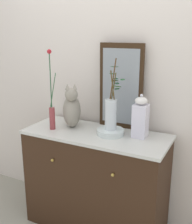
{
  "coord_description": "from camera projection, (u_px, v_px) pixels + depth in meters",
  "views": [
    {
      "loc": [
        0.98,
        -1.92,
        1.69
      ],
      "look_at": [
        0.0,
        0.0,
        1.06
      ],
      "focal_mm": 44.75,
      "sensor_mm": 36.0,
      "label": 1
    }
  ],
  "objects": [
    {
      "name": "cat_sitting",
      "position": [
        72.0,
        109.0,
        2.41
      ],
      "size": [
        0.29,
        0.41,
        0.39
      ],
      "color": "gray",
      "rests_on": "sideboard"
    },
    {
      "name": "ground_plane",
      "position": [
        96.0,
        224.0,
        2.55
      ],
      "size": [
        6.0,
        6.0,
        0.0
      ],
      "primitive_type": "plane",
      "color": "gray"
    },
    {
      "name": "sideboard",
      "position": [
        96.0,
        181.0,
        2.42
      ],
      "size": [
        1.2,
        0.52,
        0.88
      ],
      "color": "#311E11",
      "rests_on": "ground_plane"
    },
    {
      "name": "wall_back",
      "position": [
        113.0,
        77.0,
        2.46
      ],
      "size": [
        4.4,
        0.08,
        2.6
      ],
      "primitive_type": "cube",
      "color": "silver",
      "rests_on": "ground_plane"
    },
    {
      "name": "vase_slim_green",
      "position": [
        52.0,
        110.0,
        2.35
      ],
      "size": [
        0.08,
        0.05,
        0.67
      ],
      "color": "#91383B",
      "rests_on": "sideboard"
    },
    {
      "name": "bowl_porcelain",
      "position": [
        110.0,
        132.0,
        2.26
      ],
      "size": [
        0.22,
        0.22,
        0.05
      ],
      "primitive_type": "cylinder",
      "color": "silver",
      "rests_on": "sideboard"
    },
    {
      "name": "mirror_leaning",
      "position": [
        121.0,
        87.0,
        2.34
      ],
      "size": [
        0.38,
        0.03,
        0.72
      ],
      "color": "#311F10",
      "rests_on": "sideboard"
    },
    {
      "name": "jar_lidded_porcelain",
      "position": [
        140.0,
        118.0,
        2.17
      ],
      "size": [
        0.11,
        0.11,
        0.35
      ],
      "color": "white",
      "rests_on": "sideboard"
    },
    {
      "name": "vase_glass_clear",
      "position": [
        111.0,
        112.0,
        2.21
      ],
      "size": [
        0.17,
        0.15,
        0.57
      ],
      "color": "silver",
      "rests_on": "bowl_porcelain"
    }
  ]
}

